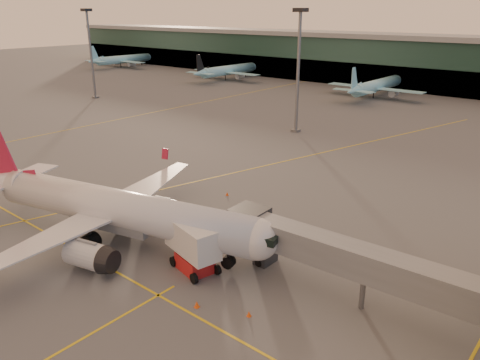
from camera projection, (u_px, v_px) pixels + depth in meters
The scene contains 11 objects.
ground at pixel (81, 299), 43.31m from camera, with size 600.00×600.00×0.00m, color #4C4F54.
taxi_markings at pixel (288, 167), 79.78m from camera, with size 100.12×173.00×0.01m.
mast_west_far at pixel (90, 47), 137.13m from camera, with size 2.40×2.40×25.60m.
mast_west_near at pixel (298, 62), 97.83m from camera, with size 2.40×2.40×25.60m.
main_airplane at pixel (112, 209), 52.88m from camera, with size 40.76×37.13×12.46m.
jet_bridge at pixel (383, 271), 39.81m from camera, with size 30.45×4.63×6.07m.
catering_truck at pixel (193, 244), 47.38m from camera, with size 7.11×4.37×5.14m.
cone_nose at pixel (249, 314), 40.81m from camera, with size 0.40×0.40×0.51m.
cone_tail at pixel (28, 202), 64.70m from camera, with size 0.42×0.42×0.53m.
cone_wing_left at pixel (227, 194), 67.44m from camera, with size 0.40×0.40×0.51m.
cone_fwd at pixel (197, 304), 42.04m from camera, with size 0.48×0.48×0.62m.
Camera 1 is at (34.97, -18.85, 25.23)m, focal length 35.00 mm.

